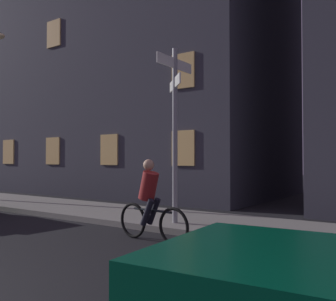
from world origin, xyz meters
The scene contains 4 objects.
sidewalk_kerb centered at (0.00, 6.84, 0.07)m, with size 40.00×2.68×0.14m, color gray.
signpost centered at (-0.46, 6.12, 2.53)m, with size 0.88×1.41×4.07m.
cyclist centered at (-0.09, 4.73, 0.75)m, with size 1.82×0.37×1.61m.
building_left_block centered at (-7.68, 13.59, 9.41)m, with size 13.85×8.02×18.82m.
Camera 1 is at (4.48, -1.12, 1.60)m, focal length 40.29 mm.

